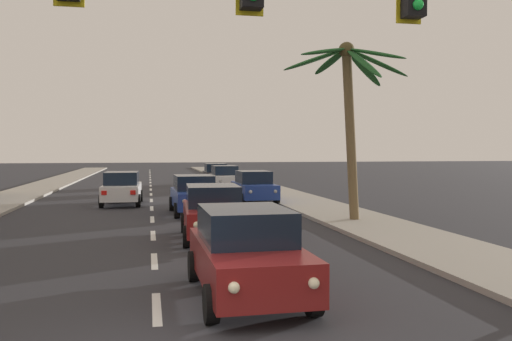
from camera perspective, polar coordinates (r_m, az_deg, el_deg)
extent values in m
cube|color=#9E998E|center=(28.35, 4.91, -3.29)|extent=(3.20, 110.00, 0.14)
cube|color=silver|center=(9.88, -10.56, -14.25)|extent=(0.16, 2.00, 0.01)
cube|color=silver|center=(13.84, -10.80, -9.46)|extent=(0.16, 2.00, 0.01)
cube|color=silver|center=(17.86, -10.94, -6.81)|extent=(0.16, 2.00, 0.01)
cube|color=silver|center=(21.89, -11.02, -5.14)|extent=(0.16, 2.00, 0.01)
cube|color=silver|center=(25.94, -11.08, -3.99)|extent=(0.16, 2.00, 0.01)
cube|color=silver|center=(30.00, -11.12, -3.15)|extent=(0.16, 2.00, 0.01)
cube|color=silver|center=(34.06, -11.15, -2.51)|extent=(0.16, 2.00, 0.01)
cube|color=silver|center=(38.13, -11.17, -2.01)|extent=(0.16, 2.00, 0.01)
cube|color=silver|center=(42.20, -11.19, -1.60)|extent=(0.16, 2.00, 0.01)
cube|color=silver|center=(46.27, -11.21, -1.26)|extent=(0.16, 2.00, 0.01)
cube|color=silver|center=(50.34, -11.22, -0.98)|extent=(0.16, 2.00, 0.01)
cube|color=silver|center=(54.41, -11.24, -0.74)|extent=(0.16, 2.00, 0.01)
cube|color=silver|center=(58.49, -11.25, -0.54)|extent=(0.16, 2.00, 0.01)
cube|color=silver|center=(62.56, -11.25, -0.36)|extent=(0.16, 2.00, 0.01)
cube|color=silver|center=(66.64, -11.26, -0.20)|extent=(0.16, 2.00, 0.01)
cube|color=silver|center=(70.71, -11.27, -0.06)|extent=(0.16, 2.00, 0.01)
cube|color=silver|center=(74.79, -11.27, 0.06)|extent=(0.16, 2.00, 0.01)
sphere|color=#1EE54C|center=(8.95, 16.92, 16.59)|extent=(0.17, 0.17, 0.17)
cube|color=maroon|center=(10.29, -1.02, -9.66)|extent=(1.83, 4.33, 0.72)
cube|color=black|center=(10.32, -1.19, -5.80)|extent=(1.63, 2.22, 0.64)
cylinder|color=black|center=(9.26, 6.14, -13.33)|extent=(0.23, 0.64, 0.64)
cylinder|color=black|center=(8.89, -4.81, -13.99)|extent=(0.23, 0.64, 0.64)
cylinder|color=black|center=(11.91, 1.76, -9.79)|extent=(0.23, 0.64, 0.64)
cylinder|color=black|center=(11.62, -6.65, -10.11)|extent=(0.23, 0.64, 0.64)
sphere|color=#F9EFC6|center=(8.38, 6.20, -11.88)|extent=(0.18, 0.18, 0.18)
sphere|color=#F9EFC6|center=(8.09, -2.37, -12.39)|extent=(0.18, 0.18, 0.18)
cube|color=red|center=(12.49, 0.03, -7.08)|extent=(0.24, 0.06, 0.20)
cube|color=red|center=(12.28, -6.05, -7.25)|extent=(0.24, 0.06, 0.20)
cube|color=maroon|center=(16.85, -4.61, -5.00)|extent=(1.93, 4.37, 0.72)
cube|color=black|center=(16.93, -4.65, -2.65)|extent=(1.69, 2.26, 0.64)
cylinder|color=black|center=(15.60, -1.01, -6.92)|extent=(0.25, 0.65, 0.64)
cylinder|color=black|center=(15.45, -7.41, -7.02)|extent=(0.25, 0.65, 0.64)
cylinder|color=black|center=(18.38, -2.25, -5.52)|extent=(0.25, 0.65, 0.64)
cylinder|color=black|center=(18.26, -7.66, -5.59)|extent=(0.25, 0.65, 0.64)
sphere|color=#F9EFC6|center=(14.76, -1.54, -5.71)|extent=(0.18, 0.18, 0.18)
sphere|color=#F9EFC6|center=(14.66, -6.38, -5.78)|extent=(0.18, 0.18, 0.18)
cube|color=red|center=(19.03, -3.13, -3.86)|extent=(0.24, 0.07, 0.20)
cube|color=red|center=(18.95, -7.11, -3.90)|extent=(0.24, 0.07, 0.20)
cube|color=navy|center=(23.47, -6.63, -2.96)|extent=(1.88, 4.35, 0.72)
cube|color=black|center=(23.57, -6.68, -1.28)|extent=(1.66, 2.25, 0.64)
cylinder|color=black|center=(22.22, -4.00, -4.18)|extent=(0.24, 0.65, 0.64)
cylinder|color=black|center=(22.02, -8.45, -4.25)|extent=(0.24, 0.65, 0.64)
cylinder|color=black|center=(25.01, -5.02, -3.46)|extent=(0.24, 0.65, 0.64)
cylinder|color=black|center=(24.83, -8.97, -3.52)|extent=(0.24, 0.65, 0.64)
sphere|color=#F9EFC6|center=(21.40, -4.33, -3.24)|extent=(0.18, 0.18, 0.18)
sphere|color=#F9EFC6|center=(21.25, -7.64, -3.29)|extent=(0.18, 0.18, 0.18)
cube|color=red|center=(25.68, -5.70, -2.28)|extent=(0.24, 0.07, 0.20)
cube|color=red|center=(25.54, -8.64, -2.32)|extent=(0.24, 0.07, 0.20)
cube|color=silver|center=(28.03, -14.11, -2.17)|extent=(1.88, 4.35, 0.72)
cube|color=black|center=(27.83, -14.14, -0.79)|extent=(1.66, 2.24, 0.64)
cylinder|color=black|center=(29.54, -15.56, -2.66)|extent=(0.24, 0.65, 0.64)
cylinder|color=black|center=(29.42, -12.21, -2.65)|extent=(0.24, 0.65, 0.64)
cylinder|color=black|center=(26.73, -16.17, -3.17)|extent=(0.24, 0.65, 0.64)
cylinder|color=black|center=(26.59, -12.47, -3.16)|extent=(0.24, 0.65, 0.64)
sphere|color=#B2B2AD|center=(30.23, -14.97, -1.71)|extent=(0.18, 0.18, 0.18)
sphere|color=#B2B2AD|center=(30.14, -12.62, -1.69)|extent=(0.18, 0.18, 0.18)
cube|color=red|center=(25.93, -15.92, -2.31)|extent=(0.24, 0.07, 0.20)
cube|color=red|center=(25.83, -13.01, -2.30)|extent=(0.24, 0.07, 0.20)
cube|color=silver|center=(37.33, -3.34, -1.02)|extent=(1.81, 4.32, 0.72)
cube|color=black|center=(37.45, -3.38, 0.03)|extent=(1.63, 2.22, 0.64)
cylinder|color=black|center=(36.10, -1.65, -1.70)|extent=(0.23, 0.64, 0.64)
cylinder|color=black|center=(35.83, -4.36, -1.73)|extent=(0.23, 0.64, 0.64)
cylinder|color=black|center=(38.89, -2.40, -1.42)|extent=(0.23, 0.64, 0.64)
cylinder|color=black|center=(38.64, -4.93, -1.45)|extent=(0.23, 0.64, 0.64)
sphere|color=#B2B2AD|center=(35.29, -1.81, -1.07)|extent=(0.18, 0.18, 0.18)
sphere|color=#B2B2AD|center=(35.09, -3.81, -1.10)|extent=(0.18, 0.18, 0.18)
cube|color=red|center=(39.56, -2.87, -0.69)|extent=(0.24, 0.06, 0.20)
cube|color=red|center=(39.37, -4.77, -0.71)|extent=(0.24, 0.06, 0.20)
cube|color=black|center=(42.80, -4.32, -0.60)|extent=(1.82, 4.33, 0.72)
cube|color=black|center=(42.92, -4.35, 0.31)|extent=(1.63, 2.22, 0.64)
cylinder|color=black|center=(41.52, -2.93, -1.18)|extent=(0.23, 0.64, 0.64)
cylinder|color=black|center=(41.33, -5.30, -1.21)|extent=(0.23, 0.64, 0.64)
cylinder|color=black|center=(44.33, -3.41, -0.97)|extent=(0.23, 0.64, 0.64)
cylinder|color=black|center=(44.15, -5.64, -0.99)|extent=(0.23, 0.64, 0.64)
sphere|color=#B2B2AD|center=(40.72, -3.13, -0.63)|extent=(0.18, 0.18, 0.18)
sphere|color=#B2B2AD|center=(40.58, -4.86, -0.65)|extent=(0.18, 0.18, 0.18)
cube|color=red|center=(45.01, -3.79, -0.33)|extent=(0.24, 0.06, 0.20)
cube|color=red|center=(44.88, -5.46, -0.35)|extent=(0.24, 0.06, 0.20)
cube|color=navy|center=(28.05, -0.21, -2.09)|extent=(1.80, 4.32, 0.72)
cube|color=black|center=(28.16, -0.28, -0.69)|extent=(1.62, 2.22, 0.64)
cylinder|color=black|center=(26.90, 2.20, -3.05)|extent=(0.23, 0.64, 0.64)
cylinder|color=black|center=(26.53, -1.42, -3.13)|extent=(0.23, 0.64, 0.64)
cylinder|color=black|center=(29.65, 0.86, -2.56)|extent=(0.23, 0.64, 0.64)
cylinder|color=black|center=(29.31, -2.43, -2.61)|extent=(0.23, 0.64, 0.64)
sphere|color=#B2B2AD|center=(26.07, 2.09, -2.25)|extent=(0.18, 0.18, 0.18)
sphere|color=#B2B2AD|center=(25.80, -0.58, -2.30)|extent=(0.18, 0.18, 0.18)
cube|color=red|center=(30.29, 0.18, -1.58)|extent=(0.24, 0.06, 0.20)
cube|color=red|center=(30.04, -2.29, -1.62)|extent=(0.24, 0.06, 0.20)
cylinder|color=brown|center=(20.62, 10.07, 3.47)|extent=(0.73, 0.36, 6.52)
ellipsoid|color=#1E5123|center=(21.12, 12.83, 11.17)|extent=(2.46, 0.70, 1.15)
ellipsoid|color=#1E5123|center=(21.71, 11.44, 10.67)|extent=(2.19, 1.61, 1.35)
ellipsoid|color=#1E5123|center=(21.92, 7.93, 11.38)|extent=(0.82, 2.58, 0.77)
ellipsoid|color=#1E5123|center=(21.10, 6.23, 11.68)|extent=(2.37, 1.67, 0.82)
ellipsoid|color=#1E5123|center=(20.35, 6.44, 11.77)|extent=(2.51, 0.55, 1.00)
ellipsoid|color=#1E5123|center=(19.88, 7.35, 12.50)|extent=(2.40, 1.68, 0.66)
ellipsoid|color=#1E5123|center=(19.87, 11.36, 11.26)|extent=(0.84, 2.31, 1.48)
ellipsoid|color=#1E5123|center=(20.15, 12.61, 12.12)|extent=(1.75, 2.33, 0.80)
sphere|color=#4C4223|center=(20.89, 9.64, 12.58)|extent=(0.60, 0.60, 0.60)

